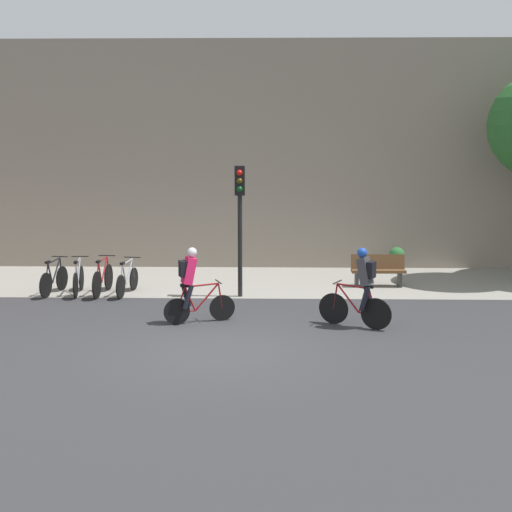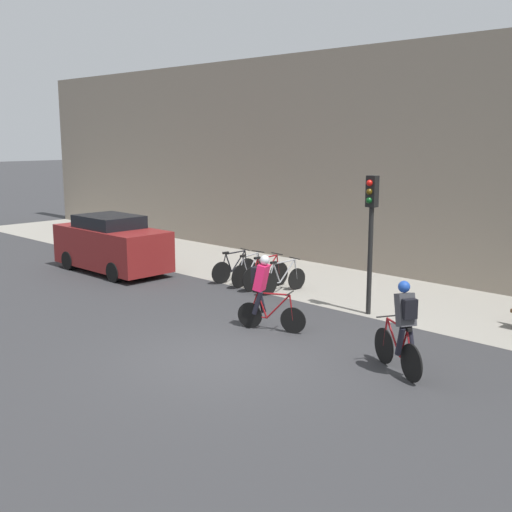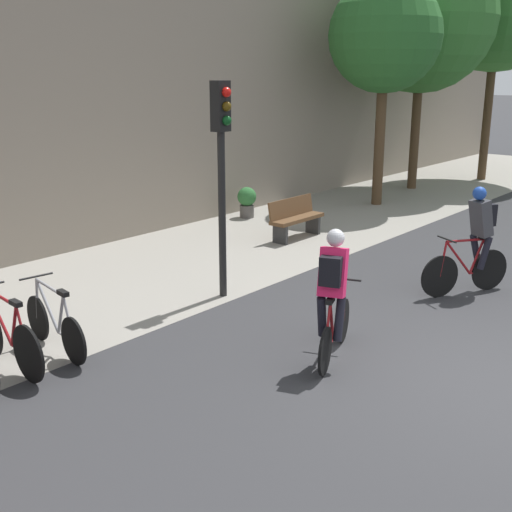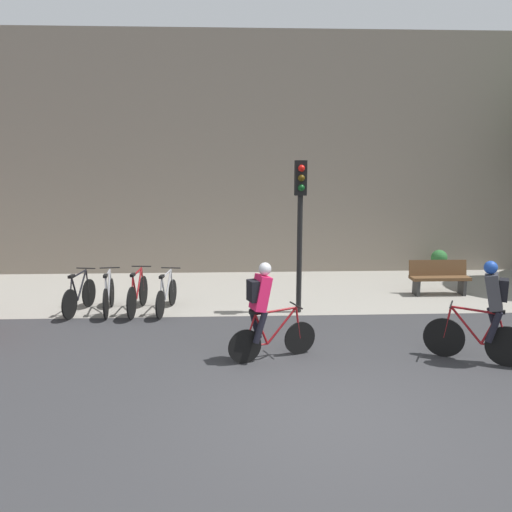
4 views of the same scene
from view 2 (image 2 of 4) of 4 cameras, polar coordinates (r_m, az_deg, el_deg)
ground at (r=12.99m, az=-3.05°, el=-9.08°), size 200.00×200.00×0.00m
kerb_strip at (r=18.06m, az=12.89°, el=-3.66°), size 44.00×4.50×0.01m
building_facade at (r=19.77m, az=17.22°, el=7.87°), size 44.00×0.60×7.17m
cyclist_pink at (r=14.56m, az=0.69°, el=-3.00°), size 1.57×0.69×1.74m
cyclist_grey at (r=12.12m, az=12.92°, el=-6.09°), size 1.53×0.84×1.79m
parked_bike_0 at (r=19.52m, az=-1.95°, el=-1.14°), size 0.46×1.61×0.97m
parked_bike_1 at (r=19.05m, az=-0.57°, el=-1.41°), size 0.46×1.64×0.97m
parked_bike_2 at (r=18.60m, az=0.87°, el=-1.66°), size 0.46×1.77×0.99m
parked_bike_3 at (r=18.17m, az=2.38°, el=-2.06°), size 0.46×1.68×0.95m
traffic_light_pole at (r=15.84m, az=10.19°, el=3.26°), size 0.26×0.30×3.44m
parked_car at (r=21.35m, az=-12.72°, el=0.99°), size 4.30×1.84×1.85m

